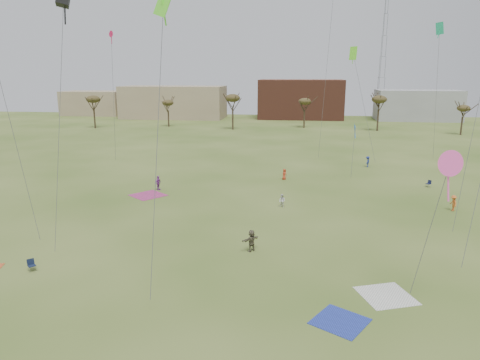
# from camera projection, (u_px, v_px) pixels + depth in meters

# --- Properties ---
(ground) EXTENTS (260.00, 260.00, 0.00)m
(ground) POSITION_uv_depth(u_px,v_px,m) (213.00, 319.00, 25.89)
(ground) COLOR #38531A
(ground) RESTS_ON ground
(spectator_fore_c) EXTENTS (1.54, 1.57, 1.80)m
(spectator_fore_c) POSITION_uv_depth(u_px,v_px,m) (251.00, 241.00, 35.52)
(spectator_fore_c) COLOR brown
(spectator_fore_c) RESTS_ON ground
(flyer_mid_b) EXTENTS (0.80, 1.17, 1.67)m
(flyer_mid_b) POSITION_uv_depth(u_px,v_px,m) (453.00, 203.00, 45.96)
(flyer_mid_b) COLOR #D16527
(flyer_mid_b) RESTS_ON ground
(spectator_mid_d) EXTENTS (0.73, 1.13, 1.79)m
(spectator_mid_d) POSITION_uv_depth(u_px,v_px,m) (158.00, 183.00, 54.12)
(spectator_mid_d) COLOR purple
(spectator_mid_d) RESTS_ON ground
(spectator_mid_e) EXTENTS (0.88, 0.84, 1.42)m
(spectator_mid_e) POSITION_uv_depth(u_px,v_px,m) (282.00, 201.00, 47.23)
(spectator_mid_e) COLOR silver
(spectator_mid_e) RESTS_ON ground
(flyer_far_b) EXTENTS (0.80, 0.86, 1.48)m
(flyer_far_b) POSITION_uv_depth(u_px,v_px,m) (284.00, 174.00, 59.48)
(flyer_far_b) COLOR #BF3D20
(flyer_far_b) RESTS_ON ground
(flyer_far_c) EXTENTS (0.98, 1.23, 1.66)m
(flyer_far_c) POSITION_uv_depth(u_px,v_px,m) (368.00, 162.00, 67.41)
(flyer_far_c) COLOR navy
(flyer_far_c) RESTS_ON ground
(blanket_blue) EXTENTS (3.83, 3.83, 0.03)m
(blanket_blue) POSITION_uv_depth(u_px,v_px,m) (340.00, 322.00, 25.58)
(blanket_blue) COLOR #24379D
(blanket_blue) RESTS_ON ground
(blanket_cream) EXTENTS (4.05, 4.05, 0.03)m
(blanket_cream) POSITION_uv_depth(u_px,v_px,m) (386.00, 296.00, 28.53)
(blanket_cream) COLOR silver
(blanket_cream) RESTS_ON ground
(blanket_plum) EXTENTS (4.90, 4.90, 0.03)m
(blanket_plum) POSITION_uv_depth(u_px,v_px,m) (148.00, 195.00, 51.96)
(blanket_plum) COLOR #A6336D
(blanket_plum) RESTS_ON ground
(camp_chair_left) EXTENTS (0.74, 0.74, 0.87)m
(camp_chair_left) POSITION_uv_depth(u_px,v_px,m) (32.00, 268.00, 32.08)
(camp_chair_left) COLOR #131C34
(camp_chair_left) RESTS_ON ground
(camp_chair_right) EXTENTS (0.74, 0.73, 0.87)m
(camp_chair_right) POSITION_uv_depth(u_px,v_px,m) (428.00, 185.00, 55.66)
(camp_chair_right) COLOR #131734
(camp_chair_right) RESTS_ON ground
(kites_aloft) EXTENTS (64.97, 48.85, 27.78)m
(kites_aloft) POSITION_uv_depth(u_px,v_px,m) (244.00, 20.00, 44.13)
(kites_aloft) COLOR red
(kites_aloft) RESTS_ON ground
(tree_line) EXTENTS (117.44, 49.32, 8.91)m
(tree_line) POSITION_uv_depth(u_px,v_px,m) (266.00, 104.00, 100.78)
(tree_line) COLOR #3A2B1E
(tree_line) RESTS_ON ground
(building_tan) EXTENTS (32.00, 14.00, 10.00)m
(building_tan) POSITION_uv_depth(u_px,v_px,m) (174.00, 102.00, 139.96)
(building_tan) COLOR #937F60
(building_tan) RESTS_ON ground
(building_brick) EXTENTS (26.00, 16.00, 12.00)m
(building_brick) POSITION_uv_depth(u_px,v_px,m) (301.00, 99.00, 139.39)
(building_brick) COLOR brown
(building_brick) RESTS_ON ground
(building_grey) EXTENTS (24.00, 12.00, 9.00)m
(building_grey) POSITION_uv_depth(u_px,v_px,m) (417.00, 105.00, 133.32)
(building_grey) COLOR gray
(building_grey) RESTS_ON ground
(building_tan_west) EXTENTS (20.00, 12.00, 8.00)m
(building_tan_west) POSITION_uv_depth(u_px,v_px,m) (95.00, 103.00, 150.79)
(building_tan_west) COLOR #937F60
(building_tan_west) RESTS_ON ground
(radio_tower) EXTENTS (1.51, 1.72, 41.00)m
(radio_tower) POSITION_uv_depth(u_px,v_px,m) (383.00, 56.00, 137.87)
(radio_tower) COLOR #9EA3A8
(radio_tower) RESTS_ON ground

